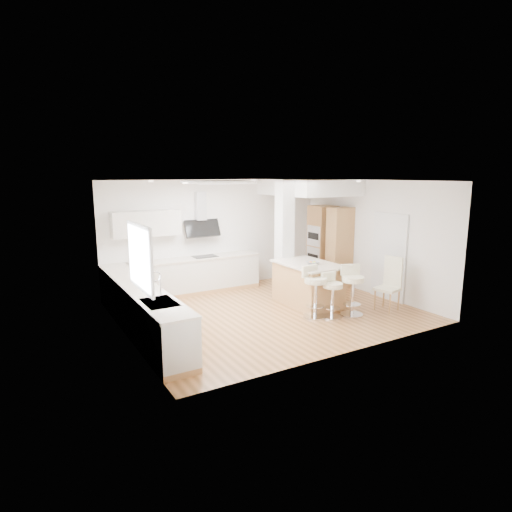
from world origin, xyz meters
TOP-DOWN VIEW (x-y plane):
  - ground at (0.00, 0.00)m, footprint 6.00×6.00m
  - ceiling at (0.00, 0.00)m, footprint 6.00×5.00m
  - wall_back at (0.00, 2.50)m, footprint 6.00×0.04m
  - wall_left at (-3.00, 0.00)m, footprint 0.04×5.00m
  - wall_right at (3.00, 0.00)m, footprint 0.04×5.00m
  - skylight at (-0.79, 0.60)m, footprint 4.10×2.10m
  - window_left at (-2.96, -0.90)m, footprint 0.06×1.28m
  - doorway_right at (2.97, -0.60)m, footprint 0.05×1.00m
  - counter_left at (-2.70, 0.23)m, footprint 0.63×4.50m
  - counter_back at (-0.91, 2.22)m, footprint 3.62×0.63m
  - pillar at (1.05, 0.95)m, footprint 0.35×0.35m
  - soffit at (2.10, 1.40)m, footprint 1.78×2.20m
  - oven_column at (2.68, 1.23)m, footprint 0.63×1.21m
  - peninsula at (1.07, 0.00)m, footprint 1.06×1.59m
  - bar_stool_a at (0.65, -0.77)m, footprint 0.55×0.55m
  - bar_stool_b at (0.95, -0.97)m, footprint 0.43×0.43m
  - bar_stool_c at (1.41, -1.07)m, footprint 0.62×0.62m
  - dining_chair at (2.40, -1.19)m, footprint 0.54×0.54m

SIDE VIEW (x-z plane):
  - ground at x=0.00m, z-range 0.00..0.00m
  - ceiling at x=0.00m, z-range -0.01..0.01m
  - counter_left at x=-2.70m, z-range -0.22..1.13m
  - peninsula at x=1.07m, z-range -0.03..1.01m
  - bar_stool_b at x=0.95m, z-range 0.06..1.00m
  - bar_stool_c at x=1.41m, z-range 0.07..1.13m
  - bar_stool_a at x=0.65m, z-range 0.07..1.15m
  - dining_chair at x=2.40m, z-range 0.04..1.22m
  - counter_back at x=-0.91m, z-range -0.55..1.95m
  - doorway_right at x=2.97m, z-range -0.05..2.05m
  - oven_column at x=2.68m, z-range 0.00..2.10m
  - wall_back at x=0.00m, z-range 0.00..2.80m
  - wall_left at x=-3.00m, z-range 0.00..2.80m
  - wall_right at x=3.00m, z-range 0.00..2.80m
  - pillar at x=1.05m, z-range 0.00..2.80m
  - window_left at x=-2.96m, z-range 1.16..2.23m
  - soffit at x=2.10m, z-range 2.40..2.80m
  - skylight at x=-0.79m, z-range 2.74..2.80m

